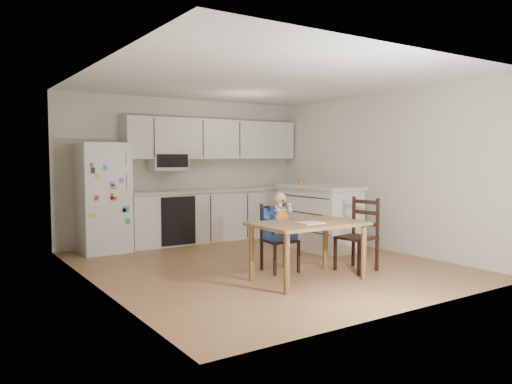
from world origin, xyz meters
The scene contains 10 objects.
room centered at (0.00, 0.48, 1.25)m, with size 4.52×5.01×2.51m.
refrigerator centered at (-1.55, 2.15, 0.85)m, with size 0.72×0.70×1.70m, color silver.
kitchen_run centered at (0.50, 2.24, 0.88)m, with size 3.37×0.62×2.15m.
kitchen_island centered at (1.42, 0.47, 0.52)m, with size 0.73×1.39×1.03m.
red_cup centered at (1.28, 0.77, 1.08)m, with size 0.07×0.07×0.09m, color #D85230.
dining_table centered at (-0.05, -1.03, 0.61)m, with size 1.31×0.84×0.70m.
napkin centered at (-0.09, -1.12, 0.71)m, with size 0.28×0.24×0.01m, color #B3B3B8.
toddler_spoon centered at (-0.47, -0.93, 0.71)m, with size 0.02×0.02×0.12m, color #234AAE.
chair_booster centered at (-0.04, -0.41, 0.62)m, with size 0.42×0.42×1.03m.
chair_side centered at (0.90, -0.96, 0.54)m, with size 0.47×0.47×0.95m.
Camera 1 is at (-3.83, -5.61, 1.48)m, focal length 35.00 mm.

